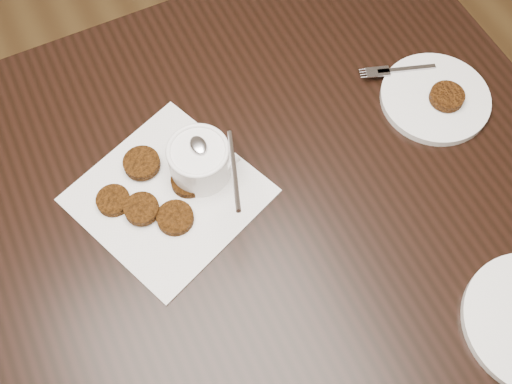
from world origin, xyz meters
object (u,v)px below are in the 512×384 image
table (185,302)px  plate_with_patty (436,96)px  napkin (169,195)px  sauce_ramekin (198,150)px

table → plate_with_patty: 0.67m
napkin → plate_with_patty: plate_with_patty is taller
table → sauce_ramekin: size_ratio=10.38×
plate_with_patty → table: bearing=-177.2°
sauce_ramekin → table: bearing=-143.8°
table → sauce_ramekin: (0.10, 0.08, 0.45)m
table → napkin: bearing=57.5°
napkin → plate_with_patty: size_ratio=1.36×
sauce_ramekin → plate_with_patty: size_ratio=0.71×
table → plate_with_patty: size_ratio=7.36×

